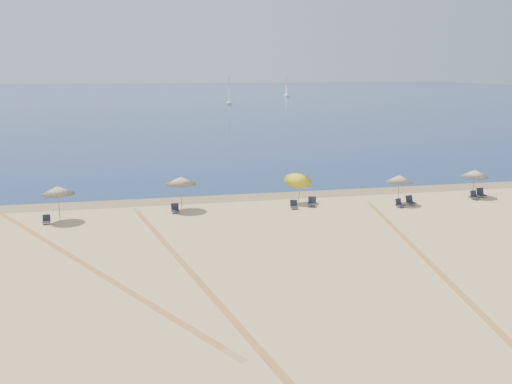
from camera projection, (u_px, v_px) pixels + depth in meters
ground at (365, 342)px, 19.94m from camera, size 160.00×160.00×0.00m
ocean at (161, 93)px, 234.57m from camera, size 500.00×500.00×0.00m
wet_sand at (246, 197)px, 42.83m from camera, size 500.00×500.00×0.00m
umbrella_1 at (58, 190)px, 35.45m from camera, size 2.20×2.20×2.49m
umbrella_2 at (181, 181)px, 38.29m from camera, size 2.28×2.28×2.54m
umbrella_3 at (298, 178)px, 40.38m from camera, size 2.11×2.16×2.66m
umbrella_4 at (399, 179)px, 40.13m from camera, size 1.97×1.97×2.31m
umbrella_5 at (475, 173)px, 42.53m from camera, size 2.20×2.20×2.25m
chair_2 at (46, 220)px, 35.27m from camera, size 0.54×0.62×0.60m
chair_3 at (175, 209)px, 38.01m from camera, size 0.56×0.65×0.66m
chair_4 at (294, 205)px, 39.13m from camera, size 0.58×0.66×0.63m
chair_5 at (312, 202)px, 39.75m from camera, size 0.84×0.89×0.73m
chair_6 at (400, 203)px, 39.57m from camera, size 0.68×0.74×0.63m
chair_7 at (410, 201)px, 40.26m from camera, size 0.69×0.78×0.71m
chair_8 at (475, 196)px, 41.94m from camera, size 0.69×0.77×0.69m
chair_9 at (481, 193)px, 42.75m from camera, size 0.61×0.71×0.72m
sailboat_1 at (229, 96)px, 160.28m from camera, size 2.07×5.62×8.18m
sailboat_2 at (286, 90)px, 207.05m from camera, size 1.32×5.13×7.64m
tire_tracks at (231, 267)px, 27.53m from camera, size 54.18×42.29×0.00m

